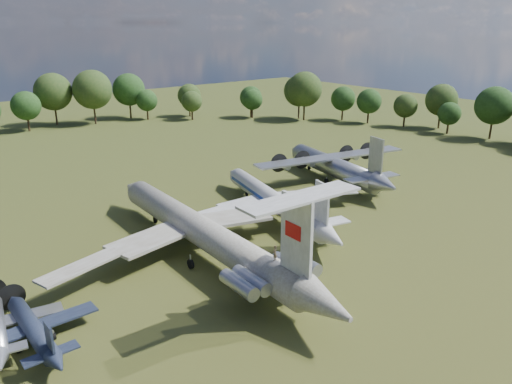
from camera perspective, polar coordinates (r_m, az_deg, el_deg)
ground at (r=66.53m, az=-6.76°, el=-5.76°), size 300.00×300.00×0.00m
il62_airliner at (r=61.80m, az=-6.07°, el=-5.17°), size 41.24×52.61×5.02m
tu104_jet at (r=74.41m, az=2.02°, el=-1.35°), size 36.54×43.50×3.79m
an12_transport at (r=91.96m, az=8.88°, el=2.60°), size 36.52×39.28×4.45m
small_prop_west at (r=50.47m, az=-24.07°, el=-14.48°), size 12.00×16.23×2.36m
person_on_il62 at (r=49.84m, az=2.16°, el=-6.99°), size 0.69×0.58×1.62m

